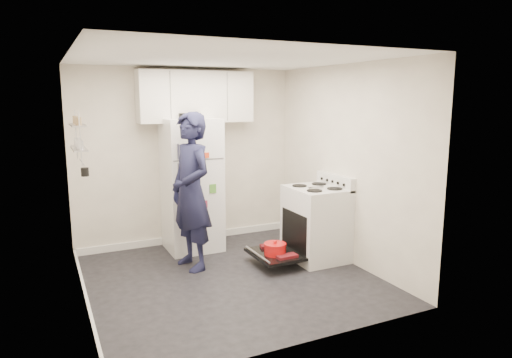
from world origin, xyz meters
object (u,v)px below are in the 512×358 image
electric_range (315,224)px  refrigerator (192,184)px  person (191,192)px  open_oven_door (275,252)px

electric_range → refrigerator: 1.77m
person → open_oven_door: bearing=54.5°
open_oven_door → refrigerator: bearing=122.6°
electric_range → person: person is taller
electric_range → open_oven_door: bearing=-178.1°
open_oven_door → person: person is taller
open_oven_door → person: 1.29m
electric_range → refrigerator: refrigerator is taller
electric_range → open_oven_door: (-0.60, -0.02, -0.28)m
electric_range → open_oven_door: electric_range is taller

